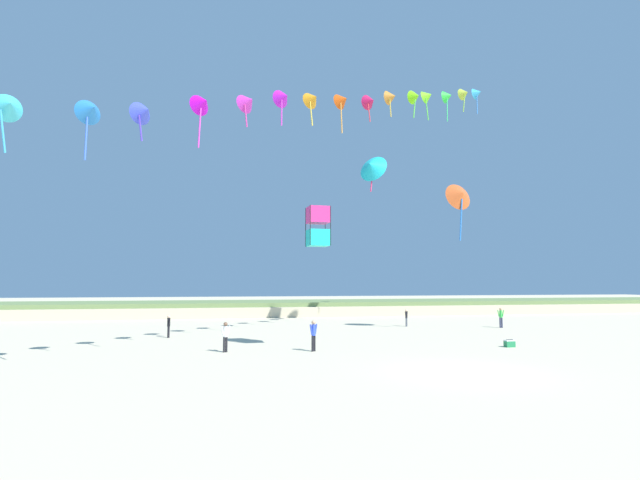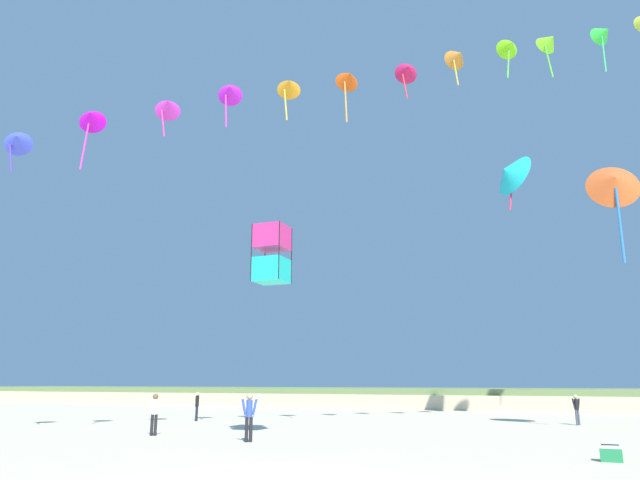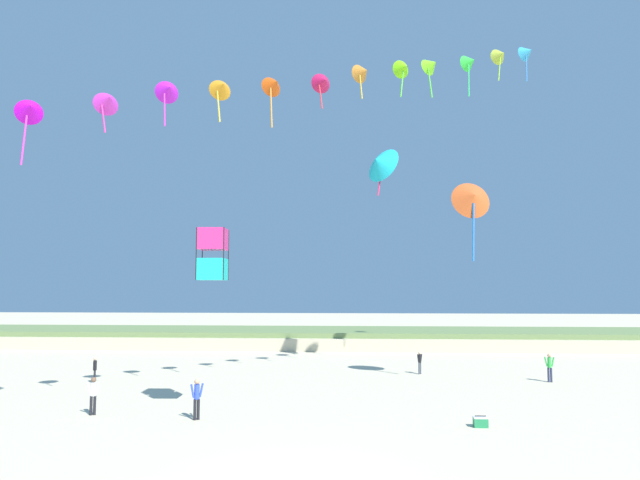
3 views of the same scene
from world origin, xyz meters
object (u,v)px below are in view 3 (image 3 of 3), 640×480
at_px(beach_cooler, 480,422).
at_px(large_kite_low_lead, 473,198).
at_px(person_far_left, 550,366).
at_px(person_far_right, 420,361).
at_px(person_near_right, 95,368).
at_px(large_kite_mid_trail, 213,254).
at_px(large_kite_high_solo, 380,162).
at_px(person_mid_center, 197,396).
at_px(person_near_left, 93,393).

bearing_deg(beach_cooler, large_kite_low_lead, 79.20).
xyz_separation_m(person_far_left, beach_cooler, (-6.67, -11.80, -0.79)).
bearing_deg(large_kite_low_lead, person_far_right, 115.10).
bearing_deg(person_far_right, person_near_right, -165.37).
relative_size(person_far_left, large_kite_low_lead, 0.35).
height_order(person_near_right, large_kite_mid_trail, large_kite_mid_trail).
bearing_deg(person_near_right, large_kite_low_lead, -0.96).
bearing_deg(person_near_right, beach_cooler, -24.49).
distance_m(person_far_right, large_kite_high_solo, 14.32).
xyz_separation_m(person_far_left, large_kite_mid_trail, (-18.25, -10.53, 6.22)).
bearing_deg(person_near_right, person_far_left, 4.93).
relative_size(person_near_right, large_kite_high_solo, 0.41).
bearing_deg(beach_cooler, person_near_right, 155.51).
height_order(large_kite_low_lead, beach_cooler, large_kite_low_lead).
relative_size(person_near_right, large_kite_mid_trail, 0.67).
xyz_separation_m(person_mid_center, person_far_right, (11.11, 14.10, -0.14)).
relative_size(person_near_left, person_near_right, 1.06).
relative_size(large_kite_low_lead, large_kite_high_solo, 1.26).
xyz_separation_m(person_near_right, person_far_right, (19.86, 5.18, -0.04)).
bearing_deg(person_mid_center, person_far_left, 31.17).
xyz_separation_m(large_kite_low_lead, beach_cooler, (-1.73, -9.07, -10.72)).
bearing_deg(large_kite_mid_trail, beach_cooler, -6.25).
height_order(person_mid_center, large_kite_low_lead, large_kite_low_lead).
xyz_separation_m(person_near_left, large_kite_high_solo, (13.57, 15.53, 13.87)).
height_order(person_near_left, large_kite_high_solo, large_kite_high_solo).
height_order(person_near_right, beach_cooler, person_near_right).
distance_m(person_far_left, person_far_right, 8.05).
bearing_deg(large_kite_mid_trail, person_far_right, 51.29).
distance_m(person_near_left, person_far_right, 20.94).
xyz_separation_m(person_near_right, large_kite_mid_trail, (9.15, -8.17, 6.30)).
relative_size(person_near_right, person_far_right, 1.05).
bearing_deg(person_far_right, large_kite_high_solo, 140.05).
bearing_deg(person_far_right, person_far_left, -20.52).
distance_m(person_near_right, large_kite_high_solo, 23.43).
distance_m(person_near_right, person_mid_center, 12.49).
bearing_deg(person_mid_center, person_near_left, 172.72).
xyz_separation_m(person_mid_center, large_kite_low_lead, (13.71, 8.54, 9.93)).
bearing_deg(beach_cooler, person_mid_center, 177.50).
xyz_separation_m(person_near_left, person_far_left, (23.57, 10.65, 0.03)).
bearing_deg(beach_cooler, person_near_left, 176.10).
relative_size(person_near_left, large_kite_mid_trail, 0.71).
xyz_separation_m(person_near_right, large_kite_low_lead, (22.46, -0.38, 10.02)).
bearing_deg(person_near_left, beach_cooler, -3.90).
xyz_separation_m(person_mid_center, person_far_left, (18.65, 11.28, -0.01)).
relative_size(person_near_left, large_kite_high_solo, 0.43).
distance_m(person_near_left, person_far_left, 25.86).
distance_m(person_far_right, beach_cooler, 14.67).
bearing_deg(beach_cooler, person_far_right, 93.42).
relative_size(person_far_right, beach_cooler, 2.62).
relative_size(large_kite_high_solo, beach_cooler, 6.77).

